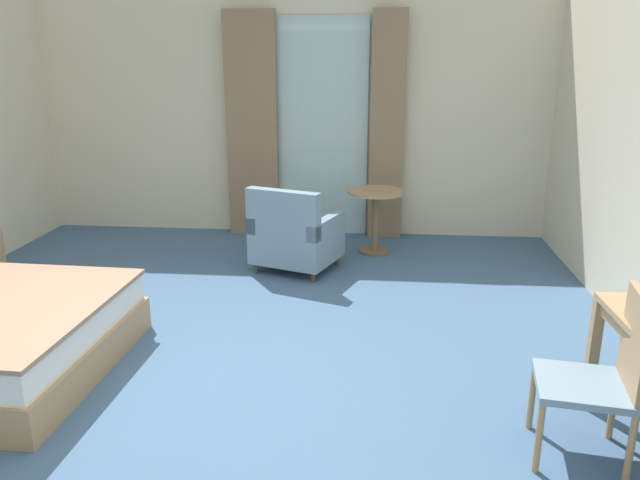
# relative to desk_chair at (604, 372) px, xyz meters

# --- Properties ---
(ground) EXTENTS (6.53, 7.88, 0.10)m
(ground) POSITION_rel_desk_chair_xyz_m (-2.19, 0.57, -0.55)
(ground) COLOR #426084
(wall_back) EXTENTS (6.13, 0.12, 2.82)m
(wall_back) POSITION_rel_desk_chair_xyz_m (-2.19, 4.25, 0.90)
(wall_back) COLOR beige
(wall_back) RESTS_ON ground
(balcony_glass_door) EXTENTS (1.10, 0.02, 2.48)m
(balcony_glass_door) POSITION_rel_desk_chair_xyz_m (-1.86, 4.17, 0.74)
(balcony_glass_door) COLOR silver
(balcony_glass_door) RESTS_ON ground
(curtain_panel_left) EXTENTS (0.58, 0.10, 2.54)m
(curtain_panel_left) POSITION_rel_desk_chair_xyz_m (-2.63, 4.07, 0.77)
(curtain_panel_left) COLOR #897056
(curtain_panel_left) RESTS_ON ground
(curtain_panel_right) EXTENTS (0.38, 0.10, 2.54)m
(curtain_panel_right) POSITION_rel_desk_chair_xyz_m (-1.09, 4.07, 0.77)
(curtain_panel_right) COLOR #897056
(curtain_panel_right) RESTS_ON ground
(desk_chair) EXTENTS (0.52, 0.50, 0.94)m
(desk_chair) POSITION_rel_desk_chair_xyz_m (0.00, 0.00, 0.00)
(desk_chair) COLOR gray
(desk_chair) RESTS_ON ground
(armchair_by_window) EXTENTS (0.93, 0.90, 0.86)m
(armchair_by_window) POSITION_rel_desk_chair_xyz_m (-1.97, 2.79, -0.16)
(armchair_by_window) COLOR gray
(armchair_by_window) RESTS_ON ground
(round_cafe_table) EXTENTS (0.60, 0.60, 0.68)m
(round_cafe_table) POSITION_rel_desk_chair_xyz_m (-1.19, 3.46, -0.00)
(round_cafe_table) COLOR tan
(round_cafe_table) RESTS_ON ground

